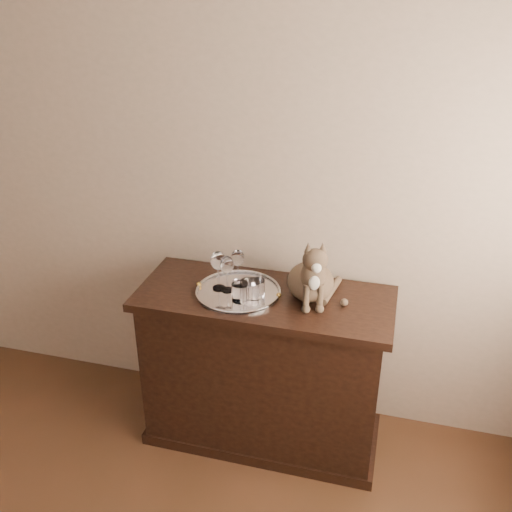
{
  "coord_description": "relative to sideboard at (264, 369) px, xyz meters",
  "views": [
    {
      "loc": [
        1.16,
        -0.29,
        2.19
      ],
      "look_at": [
        0.56,
        1.95,
        1.04
      ],
      "focal_mm": 40.0,
      "sensor_mm": 36.0,
      "label": 1
    }
  ],
  "objects": [
    {
      "name": "tumbler_b",
      "position": [
        -0.09,
        -0.09,
        0.47
      ],
      "size": [
        0.07,
        0.07,
        0.08
      ],
      "primitive_type": "cylinder",
      "color": "white",
      "rests_on": "tray"
    },
    {
      "name": "wine_glass_d",
      "position": [
        -0.18,
        -0.02,
        0.52
      ],
      "size": [
        0.07,
        0.07,
        0.18
      ],
      "primitive_type": null,
      "color": "white",
      "rests_on": "tray"
    },
    {
      "name": "wine_glass_b",
      "position": [
        -0.15,
        0.07,
        0.52
      ],
      "size": [
        0.07,
        0.07,
        0.17
      ],
      "primitive_type": null,
      "color": "silver",
      "rests_on": "tray"
    },
    {
      "name": "tumbler_c",
      "position": [
        -0.03,
        -0.03,
        0.47
      ],
      "size": [
        0.07,
        0.07,
        0.08
      ],
      "primitive_type": "cylinder",
      "color": "white",
      "rests_on": "tray"
    },
    {
      "name": "wine_glass_c",
      "position": [
        -0.22,
        -0.01,
        0.53
      ],
      "size": [
        0.07,
        0.07,
        0.19
      ],
      "primitive_type": null,
      "color": "silver",
      "rests_on": "tray"
    },
    {
      "name": "sideboard",
      "position": [
        0.0,
        0.0,
        0.0
      ],
      "size": [
        1.2,
        0.5,
        0.85
      ],
      "primitive_type": null,
      "color": "black",
      "rests_on": "ground"
    },
    {
      "name": "tray",
      "position": [
        -0.12,
        -0.01,
        0.43
      ],
      "size": [
        0.4,
        0.4,
        0.01
      ],
      "primitive_type": "cylinder",
      "color": "silver",
      "rests_on": "sideboard"
    },
    {
      "name": "wall_back",
      "position": [
        -0.6,
        0.31,
        0.93
      ],
      "size": [
        4.0,
        0.1,
        2.7
      ],
      "primitive_type": "cube",
      "color": "tan",
      "rests_on": "ground"
    },
    {
      "name": "tumbler_a",
      "position": [
        -0.05,
        -0.08,
        0.48
      ],
      "size": [
        0.09,
        0.09,
        0.1
      ],
      "primitive_type": "cylinder",
      "color": "silver",
      "rests_on": "tray"
    },
    {
      "name": "cat",
      "position": [
        0.21,
        0.04,
        0.59
      ],
      "size": [
        0.4,
        0.38,
        0.33
      ],
      "primitive_type": null,
      "rotation": [
        0.0,
        0.0,
        0.28
      ],
      "color": "#483C2B",
      "rests_on": "sideboard"
    }
  ]
}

